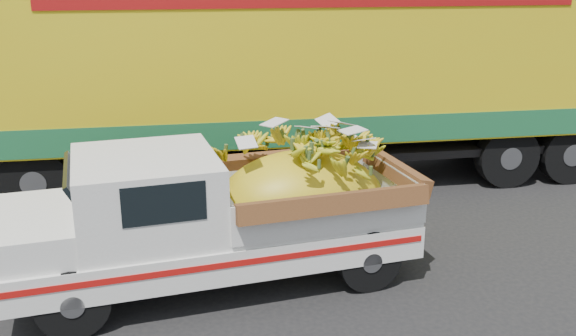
{
  "coord_description": "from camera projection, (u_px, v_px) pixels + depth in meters",
  "views": [
    {
      "loc": [
        0.64,
        -7.15,
        3.8
      ],
      "look_at": [
        1.4,
        1.03,
        1.19
      ],
      "focal_mm": 40.0,
      "sensor_mm": 36.0,
      "label": 1
    }
  ],
  "objects": [
    {
      "name": "ground",
      "position": [
        182.0,
        289.0,
        7.88
      ],
      "size": [
        100.0,
        100.0,
        0.0
      ],
      "primitive_type": "plane",
      "color": "black",
      "rests_on": "ground"
    },
    {
      "name": "curb",
      "position": [
        201.0,
        143.0,
        14.06
      ],
      "size": [
        60.0,
        0.25,
        0.15
      ],
      "primitive_type": "cube",
      "color": "gray",
      "rests_on": "ground"
    },
    {
      "name": "sidewalk",
      "position": [
        204.0,
        121.0,
        16.06
      ],
      "size": [
        60.0,
        4.0,
        0.14
      ],
      "primitive_type": "cube",
      "color": "gray",
      "rests_on": "ground"
    },
    {
      "name": "pickup_truck",
      "position": [
        243.0,
        210.0,
        7.9
      ],
      "size": [
        5.15,
        2.78,
        1.71
      ],
      "rotation": [
        0.0,
        0.0,
        0.22
      ],
      "color": "black",
      "rests_on": "ground"
    },
    {
      "name": "semi_trailer",
      "position": [
        305.0,
        65.0,
        11.29
      ],
      "size": [
        12.04,
        3.42,
        3.8
      ],
      "rotation": [
        0.0,
        0.0,
        0.08
      ],
      "color": "black",
      "rests_on": "ground"
    }
  ]
}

